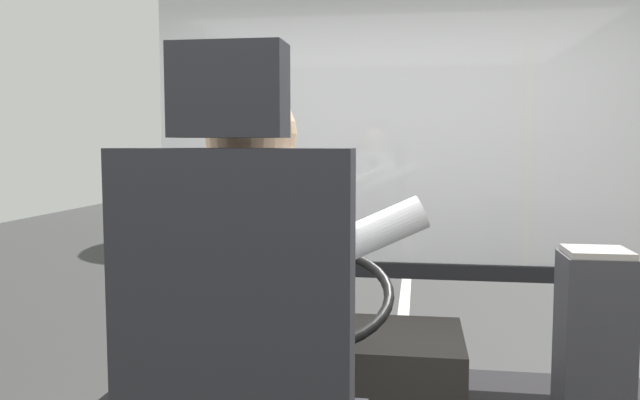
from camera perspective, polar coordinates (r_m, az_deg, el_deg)
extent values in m
cube|color=#323232|center=(10.68, 7.91, -4.64)|extent=(18.00, 44.00, 0.05)
cube|color=silver|center=(10.67, 7.91, -4.49)|extent=(0.12, 39.60, 0.00)
cube|color=#28282D|center=(1.30, -7.82, -10.10)|extent=(0.48, 0.10, 0.66)
cube|color=#28282D|center=(1.26, -8.07, 9.59)|extent=(0.22, 0.10, 0.18)
cylinder|color=#282833|center=(1.65, -1.36, -15.88)|extent=(0.16, 0.44, 0.16)
cylinder|color=#282833|center=(1.69, -7.60, -15.42)|extent=(0.16, 0.44, 0.16)
cylinder|color=silver|center=(1.46, -6.00, -9.65)|extent=(0.33, 0.33, 0.60)
cube|color=black|center=(1.60, -4.47, -5.65)|extent=(0.06, 0.01, 0.37)
sphere|color=tan|center=(1.41, -6.14, 5.86)|extent=(0.20, 0.20, 0.20)
cylinder|color=silver|center=(1.68, -0.27, -5.12)|extent=(0.59, 0.20, 0.32)
cylinder|color=silver|center=(1.72, -7.03, -4.90)|extent=(0.59, 0.20, 0.32)
cube|color=#282623|center=(2.77, 0.72, -15.43)|extent=(1.10, 0.56, 0.40)
cylinder|color=black|center=(2.35, -0.49, -11.94)|extent=(0.07, 0.21, 0.36)
torus|color=black|center=(2.24, -0.79, -8.47)|extent=(0.57, 0.54, 0.26)
cylinder|color=black|center=(2.24, -0.79, -8.47)|extent=(0.16, 0.16, 0.09)
cube|color=#333338|center=(2.36, 22.99, -14.31)|extent=(0.22, 0.21, 0.81)
cube|color=#9E9993|center=(2.25, 23.36, -4.25)|extent=(0.19, 0.19, 0.02)
cube|color=silver|center=(3.35, 6.44, 6.39)|extent=(2.50, 0.01, 1.40)
cube|color=black|center=(3.41, 6.32, -6.13)|extent=(2.50, 0.08, 0.08)
cylinder|color=#4C3828|center=(13.60, -4.98, 3.26)|extent=(0.30, 0.30, 2.68)
sphere|color=#326F2D|center=(13.72, -5.06, 13.04)|extent=(3.06, 3.06, 3.06)
cylinder|color=black|center=(15.95, 23.78, -0.77)|extent=(0.14, 0.51, 0.51)
cube|color=silver|center=(19.52, 23.19, 1.23)|extent=(1.96, 4.47, 0.65)
cube|color=#282D33|center=(19.24, 23.45, 2.88)|extent=(1.61, 2.46, 0.50)
cylinder|color=black|center=(21.12, 24.67, 0.56)|extent=(0.14, 0.53, 0.53)
cylinder|color=black|center=(20.69, 19.71, 0.64)|extent=(0.14, 0.53, 0.53)
cylinder|color=black|center=(17.98, 21.37, -0.04)|extent=(0.14, 0.53, 0.53)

